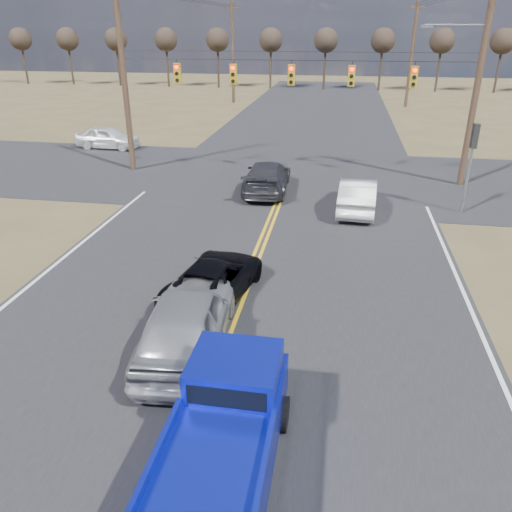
% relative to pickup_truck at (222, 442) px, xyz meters
% --- Properties ---
extents(ground, '(160.00, 160.00, 0.00)m').
position_rel_pickup_truck_xyz_m(ground, '(-1.01, 2.27, -0.92)').
color(ground, brown).
rests_on(ground, ground).
extents(road_main, '(14.00, 120.00, 0.02)m').
position_rel_pickup_truck_xyz_m(road_main, '(-1.01, 12.27, -0.92)').
color(road_main, '#28282B').
rests_on(road_main, ground).
extents(road_cross, '(120.00, 12.00, 0.02)m').
position_rel_pickup_truck_xyz_m(road_cross, '(-1.01, 20.27, -0.92)').
color(road_cross, '#28282B').
rests_on(road_cross, ground).
extents(signal_gantry, '(19.60, 4.83, 10.00)m').
position_rel_pickup_truck_xyz_m(signal_gantry, '(-0.51, 20.06, 4.14)').
color(signal_gantry, '#473323').
rests_on(signal_gantry, ground).
extents(utility_poles, '(19.60, 58.32, 10.00)m').
position_rel_pickup_truck_xyz_m(utility_poles, '(-1.01, 19.27, 4.31)').
color(utility_poles, '#473323').
rests_on(utility_poles, ground).
extents(treeline, '(87.00, 117.80, 7.40)m').
position_rel_pickup_truck_xyz_m(treeline, '(-1.01, 29.24, 4.78)').
color(treeline, '#33261C').
rests_on(treeline, ground).
extents(pickup_truck, '(2.03, 5.06, 1.90)m').
position_rel_pickup_truck_xyz_m(pickup_truck, '(0.00, 0.00, 0.00)').
color(pickup_truck, black).
rests_on(pickup_truck, ground).
extents(silver_suv, '(2.45, 5.16, 1.70)m').
position_rel_pickup_truck_xyz_m(silver_suv, '(-1.81, 3.83, -0.07)').
color(silver_suv, '#9C9EA3').
rests_on(silver_suv, ground).
extents(black_suv, '(2.70, 4.60, 1.20)m').
position_rel_pickup_truck_xyz_m(black_suv, '(-1.81, 6.71, -0.32)').
color(black_suv, black).
rests_on(black_suv, ground).
extents(white_car_queue, '(1.82, 4.59, 1.48)m').
position_rel_pickup_truck_xyz_m(white_car_queue, '(2.60, 15.34, -0.18)').
color(white_car_queue, silver).
rests_on(white_car_queue, ground).
extents(dgrey_car_queue, '(2.24, 5.19, 1.49)m').
position_rel_pickup_truck_xyz_m(dgrey_car_queue, '(-1.81, 17.50, -0.18)').
color(dgrey_car_queue, '#35353B').
rests_on(dgrey_car_queue, ground).
extents(cross_car_west, '(1.98, 4.39, 1.46)m').
position_rel_pickup_truck_xyz_m(cross_car_west, '(-13.80, 25.25, -0.19)').
color(cross_car_west, white).
rests_on(cross_car_west, ground).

